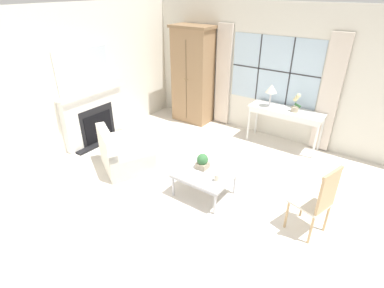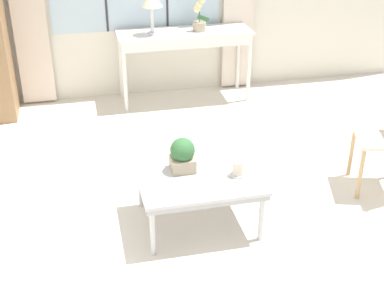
{
  "view_description": "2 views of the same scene",
  "coord_description": "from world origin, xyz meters",
  "px_view_note": "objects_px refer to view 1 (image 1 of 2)",
  "views": [
    {
      "loc": [
        2.21,
        -3.12,
        3.08
      ],
      "look_at": [
        -0.12,
        0.18,
        0.92
      ],
      "focal_mm": 28.0,
      "sensor_mm": 36.0,
      "label": 1
    },
    {
      "loc": [
        -0.72,
        -3.05,
        2.46
      ],
      "look_at": [
        0.04,
        0.31,
        0.65
      ],
      "focal_mm": 50.0,
      "sensor_mm": 36.0,
      "label": 2
    }
  ],
  "objects_px": {
    "coffee_table": "(204,175)",
    "armchair_upholstered": "(125,155)",
    "pillar_candle": "(217,178)",
    "fireplace": "(93,113)",
    "side_chair_wooden": "(319,199)",
    "potted_orchid": "(296,104)",
    "armoire": "(193,75)",
    "potted_plant_small": "(202,161)",
    "console_table": "(286,113)",
    "table_lamp": "(271,89)"
  },
  "relations": [
    {
      "from": "potted_plant_small",
      "to": "fireplace",
      "type": "bearing_deg",
      "value": 177.06
    },
    {
      "from": "fireplace",
      "to": "side_chair_wooden",
      "type": "xyz_separation_m",
      "value": [
        4.68,
        -0.11,
        -0.07
      ]
    },
    {
      "from": "console_table",
      "to": "coffee_table",
      "type": "height_order",
      "value": "console_table"
    },
    {
      "from": "table_lamp",
      "to": "pillar_candle",
      "type": "height_order",
      "value": "table_lamp"
    },
    {
      "from": "coffee_table",
      "to": "pillar_candle",
      "type": "relative_size",
      "value": 6.81
    },
    {
      "from": "potted_orchid",
      "to": "potted_plant_small",
      "type": "bearing_deg",
      "value": -106.21
    },
    {
      "from": "console_table",
      "to": "potted_orchid",
      "type": "bearing_deg",
      "value": -5.35
    },
    {
      "from": "console_table",
      "to": "table_lamp",
      "type": "relative_size",
      "value": 3.19
    },
    {
      "from": "potted_orchid",
      "to": "pillar_candle",
      "type": "bearing_deg",
      "value": -96.85
    },
    {
      "from": "fireplace",
      "to": "armchair_upholstered",
      "type": "bearing_deg",
      "value": -16.51
    },
    {
      "from": "potted_orchid",
      "to": "armchair_upholstered",
      "type": "distance_m",
      "value": 3.49
    },
    {
      "from": "console_table",
      "to": "potted_plant_small",
      "type": "height_order",
      "value": "console_table"
    },
    {
      "from": "fireplace",
      "to": "coffee_table",
      "type": "xyz_separation_m",
      "value": [
        2.98,
        -0.24,
        -0.29
      ]
    },
    {
      "from": "fireplace",
      "to": "armchair_upholstered",
      "type": "distance_m",
      "value": 1.43
    },
    {
      "from": "pillar_candle",
      "to": "console_table",
      "type": "bearing_deg",
      "value": 87.01
    },
    {
      "from": "fireplace",
      "to": "console_table",
      "type": "xyz_separation_m",
      "value": [
        3.39,
        2.2,
        0.05
      ]
    },
    {
      "from": "armoire",
      "to": "side_chair_wooden",
      "type": "xyz_separation_m",
      "value": [
        3.64,
        -2.31,
        -0.54
      ]
    },
    {
      "from": "side_chair_wooden",
      "to": "coffee_table",
      "type": "relative_size",
      "value": 1.2
    },
    {
      "from": "table_lamp",
      "to": "coffee_table",
      "type": "distance_m",
      "value": 2.54
    },
    {
      "from": "armchair_upholstered",
      "to": "pillar_candle",
      "type": "relative_size",
      "value": 9.34
    },
    {
      "from": "fireplace",
      "to": "potted_orchid",
      "type": "xyz_separation_m",
      "value": [
        3.56,
        2.19,
        0.29
      ]
    },
    {
      "from": "potted_plant_small",
      "to": "coffee_table",
      "type": "bearing_deg",
      "value": -43.5
    },
    {
      "from": "armoire",
      "to": "coffee_table",
      "type": "bearing_deg",
      "value": -51.41
    },
    {
      "from": "fireplace",
      "to": "console_table",
      "type": "height_order",
      "value": "fireplace"
    },
    {
      "from": "coffee_table",
      "to": "pillar_candle",
      "type": "distance_m",
      "value": 0.31
    },
    {
      "from": "fireplace",
      "to": "side_chair_wooden",
      "type": "bearing_deg",
      "value": -1.34
    },
    {
      "from": "fireplace",
      "to": "armoire",
      "type": "xyz_separation_m",
      "value": [
        1.03,
        2.2,
        0.48
      ]
    },
    {
      "from": "fireplace",
      "to": "table_lamp",
      "type": "xyz_separation_m",
      "value": [
        3.03,
        2.17,
        0.51
      ]
    },
    {
      "from": "console_table",
      "to": "table_lamp",
      "type": "bearing_deg",
      "value": -174.77
    },
    {
      "from": "armoire",
      "to": "side_chair_wooden",
      "type": "relative_size",
      "value": 2.12
    },
    {
      "from": "fireplace",
      "to": "armoire",
      "type": "distance_m",
      "value": 2.47
    },
    {
      "from": "fireplace",
      "to": "armoire",
      "type": "height_order",
      "value": "armoire"
    },
    {
      "from": "table_lamp",
      "to": "potted_orchid",
      "type": "distance_m",
      "value": 0.57
    },
    {
      "from": "potted_plant_small",
      "to": "armchair_upholstered",
      "type": "bearing_deg",
      "value": -171.27
    },
    {
      "from": "table_lamp",
      "to": "coffee_table",
      "type": "bearing_deg",
      "value": -91.13
    },
    {
      "from": "potted_orchid",
      "to": "potted_plant_small",
      "type": "distance_m",
      "value": 2.46
    },
    {
      "from": "armoire",
      "to": "side_chair_wooden",
      "type": "bearing_deg",
      "value": -32.33
    },
    {
      "from": "fireplace",
      "to": "armoire",
      "type": "bearing_deg",
      "value": 64.78
    },
    {
      "from": "fireplace",
      "to": "pillar_candle",
      "type": "xyz_separation_m",
      "value": [
        3.26,
        -0.32,
        -0.19
      ]
    },
    {
      "from": "fireplace",
      "to": "potted_orchid",
      "type": "bearing_deg",
      "value": 31.56
    },
    {
      "from": "table_lamp",
      "to": "potted_orchid",
      "type": "xyz_separation_m",
      "value": [
        0.53,
        0.02,
        -0.22
      ]
    },
    {
      "from": "fireplace",
      "to": "potted_plant_small",
      "type": "bearing_deg",
      "value": -2.94
    },
    {
      "from": "armoire",
      "to": "table_lamp",
      "type": "xyz_separation_m",
      "value": [
        1.99,
        -0.03,
        0.03
      ]
    },
    {
      "from": "coffee_table",
      "to": "armchair_upholstered",
      "type": "bearing_deg",
      "value": -174.96
    },
    {
      "from": "potted_orchid",
      "to": "side_chair_wooden",
      "type": "distance_m",
      "value": 2.58
    },
    {
      "from": "side_chair_wooden",
      "to": "fireplace",
      "type": "bearing_deg",
      "value": 178.66
    },
    {
      "from": "fireplace",
      "to": "potted_plant_small",
      "type": "height_order",
      "value": "fireplace"
    },
    {
      "from": "armoire",
      "to": "table_lamp",
      "type": "distance_m",
      "value": 1.99
    },
    {
      "from": "potted_orchid",
      "to": "armchair_upholstered",
      "type": "relative_size",
      "value": 0.31
    },
    {
      "from": "armchair_upholstered",
      "to": "coffee_table",
      "type": "height_order",
      "value": "armchair_upholstered"
    }
  ]
}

